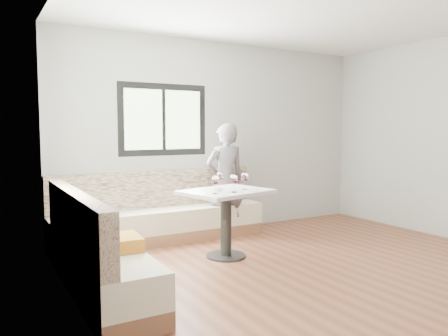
{
  "coord_description": "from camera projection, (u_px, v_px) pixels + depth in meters",
  "views": [
    {
      "loc": [
        -3.21,
        -3.21,
        1.51
      ],
      "look_at": [
        -0.62,
        1.29,
        1.05
      ],
      "focal_mm": 35.0,
      "sensor_mm": 36.0,
      "label": 1
    }
  ],
  "objects": [
    {
      "name": "wine_glass_d",
      "position": [
        220.0,
        177.0,
        5.23
      ],
      "size": [
        0.09,
        0.09,
        0.21
      ],
      "color": "white",
      "rests_on": "table"
    },
    {
      "name": "wine_glass_b",
      "position": [
        234.0,
        180.0,
        4.94
      ],
      "size": [
        0.09,
        0.09,
        0.21
      ],
      "color": "white",
      "rests_on": "table"
    },
    {
      "name": "olive_ramekin",
      "position": [
        217.0,
        190.0,
        5.05
      ],
      "size": [
        0.09,
        0.09,
        0.04
      ],
      "color": "white",
      "rests_on": "table"
    },
    {
      "name": "wine_glass_c",
      "position": [
        245.0,
        178.0,
        5.16
      ],
      "size": [
        0.09,
        0.09,
        0.21
      ],
      "color": "white",
      "rests_on": "table"
    },
    {
      "name": "person",
      "position": [
        225.0,
        180.0,
        6.16
      ],
      "size": [
        0.6,
        0.41,
        1.6
      ],
      "primitive_type": "imported",
      "rotation": [
        0.0,
        0.0,
        3.09
      ],
      "color": "#5F575D",
      "rests_on": "ground"
    },
    {
      "name": "wine_glass_a",
      "position": [
        216.0,
        181.0,
        4.84
      ],
      "size": [
        0.09,
        0.09,
        0.21
      ],
      "color": "white",
      "rests_on": "table"
    },
    {
      "name": "banquette",
      "position": [
        138.0,
        231.0,
        5.09
      ],
      "size": [
        2.9,
        2.8,
        0.95
      ],
      "color": "brown",
      "rests_on": "ground"
    },
    {
      "name": "table",
      "position": [
        226.0,
        207.0,
        5.16
      ],
      "size": [
        1.12,
        0.96,
        0.8
      ],
      "rotation": [
        0.0,
        0.0,
        0.23
      ],
      "color": "black",
      "rests_on": "ground"
    },
    {
      "name": "room",
      "position": [
        330.0,
        140.0,
        4.41
      ],
      "size": [
        5.01,
        5.01,
        2.81
      ],
      "color": "brown",
      "rests_on": "ground"
    }
  ]
}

